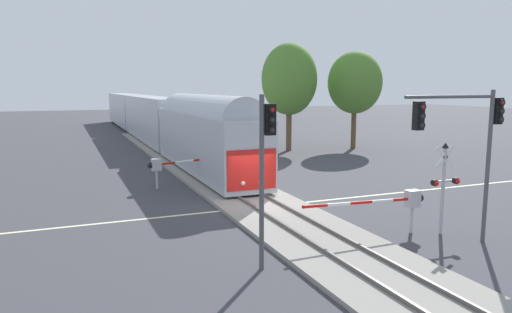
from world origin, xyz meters
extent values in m
plane|color=#3D3D42|center=(0.00, 0.00, 0.00)|extent=(220.00, 220.00, 0.00)
cube|color=beige|center=(0.00, 0.00, 0.00)|extent=(44.00, 0.20, 0.01)
cube|color=gray|center=(0.00, 0.00, 0.09)|extent=(4.40, 80.00, 0.18)
cube|color=#56514C|center=(-0.72, 0.00, 0.25)|extent=(0.10, 80.00, 0.14)
cube|color=#56514C|center=(0.72, 0.00, 0.25)|extent=(0.10, 80.00, 0.14)
cube|color=#B2B7C1|center=(0.00, 9.96, 2.27)|extent=(3.00, 17.21, 3.90)
cube|color=red|center=(0.00, 1.33, 1.69)|extent=(2.76, 0.08, 2.15)
cylinder|color=#B2B7C1|center=(0.00, 9.96, 4.10)|extent=(2.76, 15.49, 2.76)
sphere|color=#F4F2CC|center=(-0.50, 1.32, 1.00)|extent=(0.24, 0.24, 0.24)
sphere|color=#F4F2CC|center=(0.50, 1.32, 1.00)|extent=(0.24, 0.24, 0.24)
cube|color=#B7BCC6|center=(0.00, 30.45, 2.62)|extent=(3.00, 21.98, 4.60)
cube|color=black|center=(1.51, 30.45, 2.92)|extent=(0.04, 19.78, 0.90)
cube|color=#193899|center=(1.52, 30.45, 1.47)|extent=(0.04, 20.22, 0.36)
cube|color=#B7BCC6|center=(0.00, 53.33, 2.62)|extent=(3.00, 21.98, 4.60)
cube|color=black|center=(1.51, 53.33, 2.92)|extent=(0.04, 19.78, 0.90)
cube|color=#193899|center=(1.52, 53.33, 1.47)|extent=(0.04, 20.22, 0.36)
cylinder|color=#B7B7BC|center=(4.08, -6.27, 0.55)|extent=(0.14, 0.14, 1.10)
cube|color=#B7B7BC|center=(4.08, -6.27, 1.45)|extent=(0.56, 0.40, 0.70)
sphere|color=black|center=(4.43, -6.27, 1.45)|extent=(0.36, 0.36, 0.36)
cylinder|color=red|center=(3.58, -6.27, 1.46)|extent=(1.01, 0.12, 0.15)
cylinder|color=white|center=(2.57, -6.27, 1.49)|extent=(1.01, 0.12, 0.15)
cylinder|color=red|center=(1.56, -6.27, 1.52)|extent=(1.01, 0.12, 0.15)
cylinder|color=white|center=(0.55, -6.27, 1.55)|extent=(1.01, 0.12, 0.15)
cylinder|color=red|center=(-0.46, -6.27, 1.58)|extent=(1.01, 0.12, 0.15)
sphere|color=red|center=(-0.97, -6.27, 1.59)|extent=(0.14, 0.14, 0.14)
cylinder|color=#B2B2B7|center=(5.10, -6.85, 1.78)|extent=(0.14, 0.14, 3.55)
cube|color=white|center=(5.10, -6.87, 3.20)|extent=(0.98, 0.05, 0.98)
cube|color=white|center=(5.10, -6.87, 3.20)|extent=(0.98, 0.05, 0.98)
cube|color=#B2B2B7|center=(5.10, -6.85, 2.20)|extent=(1.10, 0.08, 0.08)
cylinder|color=black|center=(4.55, -6.95, 2.20)|extent=(0.26, 0.18, 0.26)
cylinder|color=black|center=(5.65, -6.95, 2.20)|extent=(0.26, 0.18, 0.26)
sphere|color=red|center=(4.55, -7.05, 2.20)|extent=(0.20, 0.20, 0.20)
sphere|color=red|center=(5.65, -7.05, 2.20)|extent=(0.20, 0.20, 0.20)
cone|color=black|center=(5.10, -6.85, 3.67)|extent=(0.28, 0.28, 0.22)
cylinder|color=#B7B7BC|center=(-4.08, 6.27, 0.55)|extent=(0.14, 0.14, 1.10)
cube|color=#B7B7BC|center=(-4.08, 6.27, 1.45)|extent=(0.56, 0.40, 0.70)
sphere|color=black|center=(-4.43, 6.27, 1.45)|extent=(0.36, 0.36, 0.36)
cylinder|color=red|center=(-3.52, 6.27, 1.48)|extent=(1.12, 0.12, 0.18)
cylinder|color=white|center=(-2.41, 6.27, 1.55)|extent=(1.12, 0.12, 0.18)
cylinder|color=red|center=(-1.29, 6.27, 1.61)|extent=(1.12, 0.12, 0.18)
cylinder|color=white|center=(-0.18, 6.27, 1.67)|extent=(1.12, 0.12, 0.18)
cylinder|color=red|center=(0.94, 6.27, 1.74)|extent=(1.12, 0.12, 0.18)
sphere|color=red|center=(1.50, 6.27, 1.77)|extent=(0.14, 0.14, 0.14)
cylinder|color=#4C4C51|center=(-3.20, -7.58, 2.88)|extent=(0.16, 0.16, 5.76)
cube|color=black|center=(-2.92, -7.58, 4.96)|extent=(0.34, 0.26, 1.00)
sphere|color=red|center=(-2.92, -7.73, 5.28)|extent=(0.20, 0.20, 0.20)
cylinder|color=black|center=(-2.92, -7.76, 5.28)|extent=(0.24, 0.10, 0.24)
sphere|color=#262626|center=(-2.92, -7.73, 4.96)|extent=(0.20, 0.20, 0.20)
cylinder|color=black|center=(-2.92, -7.76, 4.96)|extent=(0.24, 0.10, 0.24)
sphere|color=#262626|center=(-2.92, -7.73, 4.64)|extent=(0.20, 0.20, 0.20)
cylinder|color=black|center=(-2.92, -7.76, 4.64)|extent=(0.24, 0.10, 0.24)
cylinder|color=#4C4C51|center=(5.90, -8.24, 2.95)|extent=(0.16, 0.16, 5.89)
cube|color=black|center=(6.18, -8.24, 5.09)|extent=(0.34, 0.26, 1.00)
sphere|color=red|center=(6.18, -8.39, 5.41)|extent=(0.20, 0.20, 0.20)
cylinder|color=black|center=(6.18, -8.42, 5.41)|extent=(0.24, 0.10, 0.24)
sphere|color=#262626|center=(6.18, -8.39, 5.09)|extent=(0.20, 0.20, 0.20)
cylinder|color=black|center=(6.18, -8.42, 5.09)|extent=(0.24, 0.10, 0.24)
sphere|color=#262626|center=(6.18, -8.39, 4.77)|extent=(0.20, 0.20, 0.20)
cylinder|color=black|center=(6.18, -8.42, 4.77)|extent=(0.24, 0.10, 0.24)
cylinder|color=#4C4C51|center=(3.87, -8.24, 5.64)|extent=(4.06, 0.12, 0.12)
cube|color=black|center=(2.45, -8.24, 4.99)|extent=(0.34, 0.26, 1.00)
sphere|color=red|center=(2.45, -8.39, 5.31)|extent=(0.20, 0.20, 0.20)
cylinder|color=black|center=(2.45, -8.42, 5.31)|extent=(0.24, 0.10, 0.24)
sphere|color=#262626|center=(2.45, -8.39, 4.99)|extent=(0.20, 0.20, 0.20)
cylinder|color=black|center=(2.45, -8.42, 4.99)|extent=(0.24, 0.10, 0.24)
sphere|color=#262626|center=(2.45, -8.39, 4.67)|extent=(0.20, 0.20, 0.20)
cylinder|color=black|center=(2.45, -8.42, 4.67)|extent=(0.24, 0.10, 0.24)
cylinder|color=brown|center=(17.24, 17.70, 2.08)|extent=(0.48, 0.48, 4.17)
ellipsoid|color=#4C7A2D|center=(17.24, 17.70, 6.42)|extent=(5.21, 5.21, 6.00)
cylinder|color=brown|center=(10.69, 18.70, 2.11)|extent=(0.52, 0.52, 4.21)
ellipsoid|color=#4C7A2D|center=(10.69, 18.70, 6.72)|extent=(5.19, 5.19, 6.68)
camera|label=1|loc=(-9.03, -21.36, 5.99)|focal=33.19mm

